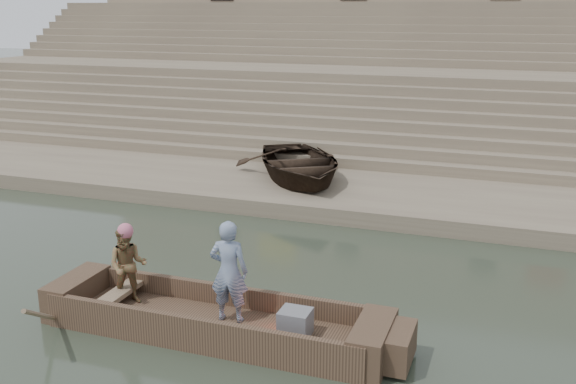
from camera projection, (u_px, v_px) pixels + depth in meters
The scene contains 12 objects.
ground at pixel (104, 320), 10.84m from camera, with size 120.00×120.00×0.00m, color #273024.
lower_landing at pixel (276, 188), 18.03m from camera, with size 32.00×4.00×0.40m, color gray.
mid_landing at pixel (347, 107), 24.51m from camera, with size 32.00×3.00×2.80m, color gray.
upper_landing at pixel (386, 60), 30.53m from camera, with size 32.00×3.00×5.20m, color gray.
ghat_steps at pixel (358, 91), 25.93m from camera, with size 32.00×11.00×5.20m.
main_rowboat at pixel (213, 327), 10.38m from camera, with size 5.00×1.30×0.22m, color brown.
rowboat_trim at pixel (225, 318), 10.25m from camera, with size 6.04×2.63×1.99m.
standing_man at pixel (229, 271), 10.15m from camera, with size 0.60×0.39×1.65m, color navy.
rowing_man at pixel (128, 266), 10.81m from camera, with size 0.64×0.50×1.32m, color #2A7F3E.
television at pixel (295, 323), 9.85m from camera, with size 0.46×0.42×0.40m.
beached_rowboat at pixel (299, 163), 18.02m from camera, with size 3.11×4.35×0.90m, color #2D2116.
cloth_bundles at pixel (118, 168), 18.82m from camera, with size 10.99×1.83×0.26m.
Camera 1 is at (6.18, -8.26, 4.97)m, focal length 41.03 mm.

